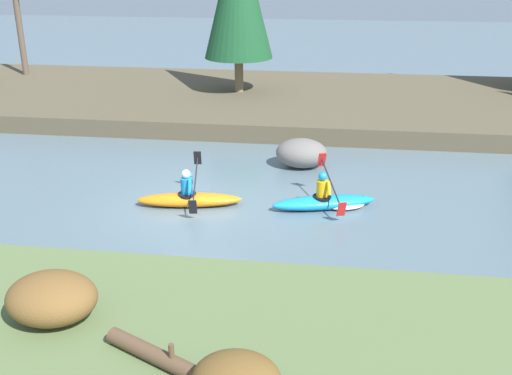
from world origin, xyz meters
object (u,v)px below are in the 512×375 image
driftwood_log (162,358)px  kayaker_middle (190,198)px  boulder_midstream (301,153)px  kayaker_lead (328,201)px

driftwood_log → kayaker_middle: bearing=127.3°
boulder_midstream → driftwood_log: (-1.28, -10.74, 0.46)m
boulder_midstream → driftwood_log: 10.82m
kayaker_middle → driftwood_log: driftwood_log is taller
boulder_midstream → driftwood_log: driftwood_log is taller
kayaker_middle → boulder_midstream: 4.34m
boulder_midstream → driftwood_log: bearing=-96.8°
driftwood_log → kayaker_lead: bearing=100.7°
boulder_midstream → driftwood_log: size_ratio=0.84×
kayaker_lead → kayaker_middle: 3.58m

